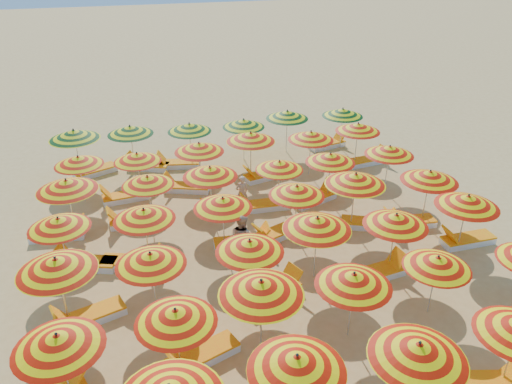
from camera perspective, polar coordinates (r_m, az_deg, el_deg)
The scene contains 65 objects.
ground at distance 15.91m, azimuth 0.49°, elevation -5.92°, with size 120.00×120.00×0.00m, color tan.
umbrella_2 at distance 9.72m, azimuth 4.69°, elevation -18.92°, with size 1.90×1.90×1.99m.
umbrella_3 at distance 10.33m, azimuth 18.07°, elevation -16.87°, with size 1.94×1.94×2.02m.
umbrella_6 at distance 10.87m, azimuth -21.72°, elevation -15.60°, with size 1.84×1.84×1.93m.
umbrella_7 at distance 10.89m, azimuth -9.17°, elevation -13.82°, with size 2.34×2.34×1.88m.
umbrella_8 at distance 11.20m, azimuth 0.60°, elevation -10.89°, with size 2.06×2.06×2.07m.
umbrella_9 at distance 11.86m, azimuth 11.10°, elevation -9.81°, with size 2.17×2.17×1.91m.
umbrella_10 at distance 13.17m, azimuth 20.03°, elevation -7.57°, with size 1.69×1.69×1.78m.
umbrella_12 at distance 12.83m, azimuth -21.86°, elevation -7.75°, with size 2.38×2.38×2.03m.
umbrella_13 at distance 12.63m, azimuth -11.96°, elevation -7.49°, with size 2.15×2.15×1.88m.
umbrella_14 at distance 12.80m, azimuth -0.73°, elevation -6.20°, with size 2.26×2.26×1.89m.
umbrella_15 at distance 13.63m, azimuth 7.00°, elevation -3.58°, with size 2.31×2.31×2.02m.
umbrella_16 at distance 14.38m, azimuth 15.70°, elevation -3.09°, with size 2.36×2.36×1.92m.
umbrella_17 at distance 15.95m, azimuth 23.04°, elevation -0.97°, with size 2.27×2.27×1.98m.
umbrella_18 at distance 14.91m, azimuth -21.63°, elevation -3.32°, with size 2.22×2.22×1.83m.
umbrella_19 at distance 14.53m, azimuth -12.69°, elevation -2.51°, with size 1.94×1.94×1.89m.
umbrella_20 at distance 14.80m, azimuth -3.81°, elevation -1.25°, with size 2.08×2.08×1.88m.
umbrella_21 at distance 15.55m, azimuth 4.68°, elevation 0.16°, with size 2.25×2.25×1.87m.
umbrella_22 at distance 16.13m, azimuth 11.30°, elevation 1.45°, with size 2.33×2.33×2.07m.
umbrella_23 at distance 17.15m, azimuth 19.25°, elevation 1.71°, with size 2.28×2.28×1.98m.
umbrella_24 at distance 16.61m, azimuth -20.83°, elevation 0.73°, with size 2.49×2.49×2.02m.
umbrella_25 at distance 16.60m, azimuth -12.28°, elevation 1.27°, with size 2.19×2.19×1.81m.
umbrella_26 at distance 16.61m, azimuth -5.28°, elevation 2.31°, with size 2.41×2.41×1.95m.
umbrella_27 at distance 17.38m, azimuth 2.68°, elevation 3.05°, with size 2.03×2.03×1.79m.
umbrella_28 at distance 17.91m, azimuth 8.50°, elevation 3.85°, with size 1.91×1.91×1.89m.
umbrella_29 at distance 18.95m, azimuth 15.01°, elevation 4.60°, with size 2.23×2.23×1.91m.
umbrella_30 at distance 18.72m, azimuth -19.63°, elevation 3.39°, with size 2.27×2.27×1.82m.
umbrella_31 at distance 18.44m, azimuth -13.43°, elevation 3.87°, with size 1.83×1.83×1.81m.
umbrella_32 at distance 18.58m, azimuth -6.52°, elevation 5.08°, with size 2.05×2.05×1.95m.
umbrella_33 at distance 19.30m, azimuth -0.62°, elevation 6.31°, with size 2.26×2.26×2.02m.
umbrella_34 at distance 19.79m, azimuth 6.28°, elevation 6.42°, with size 2.24×2.24×1.91m.
umbrella_35 at distance 20.90m, azimuth 11.58°, elevation 7.24°, with size 2.09×2.09×1.94m.
umbrella_36 at distance 20.65m, azimuth -20.09°, elevation 6.19°, with size 2.48×2.48×2.07m.
umbrella_37 at distance 20.79m, azimuth -14.19°, elevation 6.88°, with size 1.91×1.91×1.95m.
umbrella_38 at distance 20.73m, azimuth -7.63°, elevation 7.32°, with size 2.33×2.33×1.90m.
umbrella_39 at distance 21.11m, azimuth -1.43°, elevation 7.87°, with size 1.80×1.80×1.88m.
umbrella_40 at distance 21.96m, azimuth 3.58°, elevation 8.81°, with size 2.33×2.33×1.96m.
umbrella_41 at distance 22.63m, azimuth 9.88°, elevation 8.95°, with size 2.37×2.37×1.92m.
lounger_4 at distance 12.49m, azimuth 24.34°, elevation -19.35°, with size 1.82×1.02×0.69m.
lounger_7 at distance 12.12m, azimuth -6.29°, elevation -18.08°, with size 1.83×1.12×0.69m.
lounger_8 at distance 13.67m, azimuth -18.53°, elevation -13.33°, with size 1.83×1.07×0.69m.
lounger_9 at distance 13.71m, azimuth 1.93°, elevation -11.44°, with size 1.82×1.18×0.69m.
lounger_10 at distance 14.83m, azimuth 13.68°, elevation -8.94°, with size 1.80×0.81×0.69m.
lounger_11 at distance 17.16m, azimuth 22.93°, elevation -5.05°, with size 1.73×0.59×0.69m.
lounger_12 at distance 15.62m, azimuth -18.86°, elevation -7.66°, with size 1.83×1.13×0.69m.
lounger_13 at distance 15.27m, azimuth -13.98°, elevation -7.79°, with size 1.83×1.11×0.69m.
lounger_14 at distance 15.71m, azimuth -1.52°, elevation -5.74°, with size 1.77×0.72×0.69m.
lounger_15 at distance 16.16m, azimuth 2.43°, elevation -4.72°, with size 1.83×1.15×0.69m.
lounger_16 at distance 17.08m, azimuth 12.74°, elevation -3.51°, with size 1.82×1.25×0.69m.
lounger_17 at distance 17.49m, azimuth 17.00°, elevation -3.32°, with size 1.78×0.74×0.69m.
lounger_18 at distance 17.34m, azimuth -21.59°, elevation -4.43°, with size 1.79×0.78×0.69m.
lounger_19 at distance 17.38m, azimuth -13.81°, elevation -3.07°, with size 1.77×0.71×0.69m.
lounger_20 at distance 17.58m, azimuth -3.57°, elevation -1.87°, with size 1.83×1.08×0.69m.
lounger_21 at distance 17.75m, azimuth 0.87°, elevation -1.49°, with size 1.76×0.68×0.69m.
lounger_22 at distance 18.35m, azimuth 6.79°, elevation -0.67°, with size 1.83×1.14×0.69m.
lounger_23 at distance 18.93m, azimuth -14.73°, elevation -0.50°, with size 1.78×0.76×0.69m.
lounger_24 at distance 19.17m, azimuth -8.03°, elevation 0.56°, with size 1.82×1.17×0.69m.
lounger_25 at distance 19.92m, azimuth 0.94°, elevation 1.92°, with size 1.82×0.97×0.69m.
lounger_26 at distance 21.75m, azimuth 12.60°, elevation 3.54°, with size 1.79×0.79×0.69m.
lounger_27 at distance 21.31m, azimuth -18.02°, elevation 2.29°, with size 1.82×1.21×0.69m.
lounger_28 at distance 21.24m, azimuth -12.33°, elevation 2.97°, with size 1.82×1.22×0.69m.
lounger_29 at distance 21.19m, azimuth -8.95°, elevation 3.22°, with size 1.81×0.92×0.69m.
lounger_30 at distance 23.16m, azimuth 8.20°, elevation 5.45°, with size 1.81×0.91×0.69m.
beachgoer_b at distance 14.79m, azimuth -1.63°, elevation -5.24°, with size 0.75×0.58×1.54m, color tan.
beachgoer_a at distance 17.57m, azimuth -1.64°, elevation -0.05°, with size 0.46×0.30×1.27m, color tan.
Camera 1 is at (-3.71, -12.72, 8.80)m, focal length 35.00 mm.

